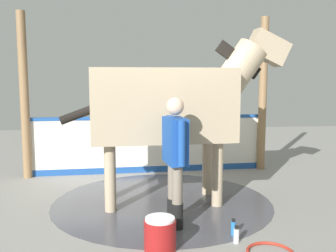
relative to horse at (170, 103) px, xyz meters
The scene contains 11 objects.
ground_plane 1.56m from the horse, 58.28° to the left, with size 16.00×16.00×0.02m, color gray.
wet_patch 1.48m from the horse, 93.33° to the left, with size 3.25×3.25×0.00m, color #4C4C54.
barrier_wall 2.08m from the horse, ahead, with size 0.35×4.61×1.11m.
roof_post_near 2.79m from the horse, 47.36° to the right, with size 0.16×0.16×3.02m, color olive.
roof_post_far 2.97m from the horse, 56.83° to the left, with size 0.16×0.16×3.02m, color olive.
horse is the anchor object (origin of this frame).
handler 1.09m from the horse, behind, with size 0.65×0.29×1.61m.
wash_bucket 2.08m from the horse, behind, with size 0.35×0.35×0.36m.
bottle_shampoo 2.13m from the horse, 158.25° to the right, with size 0.06×0.06×0.20m.
bottle_spray 2.00m from the horse, 154.27° to the right, with size 0.06×0.06×0.20m.
hose_coil 2.49m from the horse, 154.06° to the right, with size 0.50×0.50×0.03m, color #B72D1E.
Camera 1 is at (-5.77, 0.15, 1.85)m, focal length 40.90 mm.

